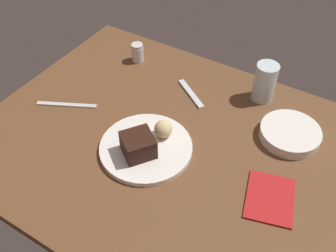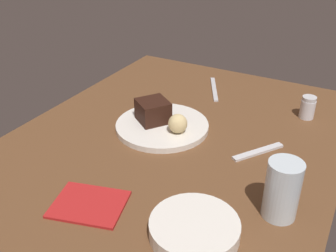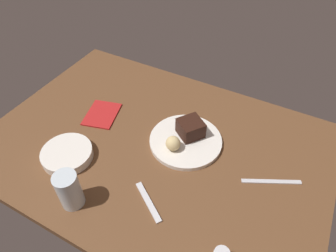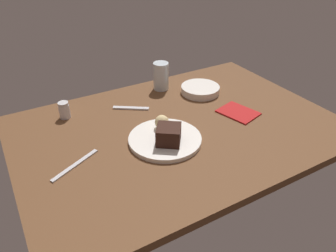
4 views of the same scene
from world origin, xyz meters
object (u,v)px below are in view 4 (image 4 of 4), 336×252
(dessert_plate, at_px, (165,139))
(dessert_spoon, at_px, (131,108))
(side_bowl, at_px, (200,90))
(butter_knife, at_px, (75,165))
(water_glass, at_px, (161,76))
(bread_roll, at_px, (162,122))
(chocolate_cake_slice, at_px, (169,135))
(folded_napkin, at_px, (238,112))
(salt_shaker, at_px, (64,110))

(dessert_plate, distance_m, dessert_spoon, 0.27)
(dessert_plate, relative_size, side_bowl, 1.50)
(dessert_spoon, relative_size, butter_knife, 0.79)
(water_glass, bearing_deg, bread_roll, 61.61)
(chocolate_cake_slice, height_order, butter_knife, chocolate_cake_slice)
(folded_napkin, bearing_deg, chocolate_cake_slice, 8.78)
(chocolate_cake_slice, relative_size, butter_knife, 0.43)
(side_bowl, bearing_deg, butter_knife, 19.56)
(salt_shaker, bearing_deg, butter_knife, 80.12)
(water_glass, relative_size, side_bowl, 0.73)
(water_glass, xyz_separation_m, folded_napkin, (-0.16, 0.35, -0.06))
(salt_shaker, height_order, water_glass, water_glass)
(dessert_plate, relative_size, salt_shaker, 3.87)
(dessert_plate, height_order, side_bowl, side_bowl)
(chocolate_cake_slice, distance_m, bread_roll, 0.09)
(bread_roll, distance_m, dessert_spoon, 0.22)
(salt_shaker, bearing_deg, dessert_plate, 127.50)
(chocolate_cake_slice, bearing_deg, bread_roll, -104.64)
(side_bowl, bearing_deg, dessert_spoon, -3.58)
(salt_shaker, height_order, butter_knife, salt_shaker)
(side_bowl, xyz_separation_m, folded_napkin, (-0.03, 0.23, -0.01))
(chocolate_cake_slice, relative_size, salt_shaker, 1.22)
(dessert_plate, xyz_separation_m, side_bowl, (-0.33, -0.25, 0.01))
(dessert_plate, bearing_deg, bread_roll, -109.38)
(water_glass, xyz_separation_m, side_bowl, (-0.13, 0.13, -0.05))
(side_bowl, xyz_separation_m, butter_knife, (0.64, 0.23, -0.01))
(bread_roll, relative_size, butter_knife, 0.27)
(water_glass, height_order, butter_knife, water_glass)
(butter_knife, xyz_separation_m, folded_napkin, (-0.67, 0.00, 0.00))
(dessert_plate, distance_m, water_glass, 0.43)
(salt_shaker, bearing_deg, water_glass, -175.29)
(bread_roll, distance_m, side_bowl, 0.36)
(butter_knife, distance_m, folded_napkin, 0.67)
(salt_shaker, relative_size, side_bowl, 0.39)
(dessert_plate, height_order, bread_roll, bread_roll)
(bread_roll, xyz_separation_m, side_bowl, (-0.31, -0.20, -0.03))
(chocolate_cake_slice, relative_size, water_glass, 0.65)
(bread_roll, bearing_deg, side_bowl, -147.51)
(water_glass, relative_size, butter_knife, 0.66)
(side_bowl, distance_m, folded_napkin, 0.23)
(dessert_plate, relative_size, butter_knife, 1.37)
(dessert_spoon, bearing_deg, bread_roll, 131.59)
(chocolate_cake_slice, bearing_deg, side_bowl, -139.21)
(salt_shaker, distance_m, dessert_spoon, 0.26)
(folded_napkin, bearing_deg, salt_shaker, -27.15)
(bread_roll, distance_m, water_glass, 0.36)
(chocolate_cake_slice, xyz_separation_m, bread_roll, (-0.02, -0.09, -0.00))
(dessert_plate, xyz_separation_m, chocolate_cake_slice, (0.00, 0.03, 0.04))
(salt_shaker, height_order, side_bowl, salt_shaker)
(bread_roll, bearing_deg, folded_napkin, 174.21)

